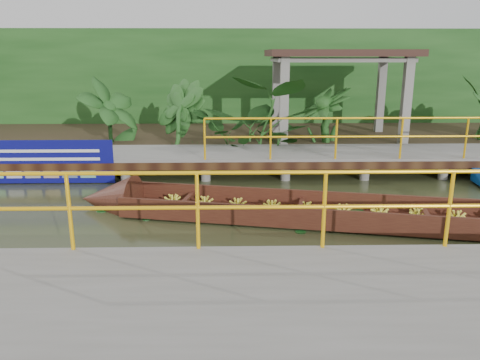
{
  "coord_description": "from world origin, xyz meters",
  "views": [
    {
      "loc": [
        -0.39,
        -8.63,
        3.06
      ],
      "look_at": [
        -0.19,
        0.5,
        0.6
      ],
      "focal_mm": 35.0,
      "sensor_mm": 36.0,
      "label": 1
    }
  ],
  "objects": [
    {
      "name": "ground",
      "position": [
        0.0,
        0.0,
        0.0
      ],
      "size": [
        80.0,
        80.0,
        0.0
      ],
      "primitive_type": "plane",
      "color": "#31371B",
      "rests_on": "ground"
    },
    {
      "name": "land_strip",
      "position": [
        0.0,
        7.5,
        0.23
      ],
      "size": [
        30.0,
        8.0,
        0.45
      ],
      "primitive_type": "cube",
      "color": "#332B19",
      "rests_on": "ground"
    },
    {
      "name": "far_dock",
      "position": [
        0.02,
        3.43,
        0.48
      ],
      "size": [
        16.0,
        2.06,
        1.66
      ],
      "color": "slate",
      "rests_on": "ground"
    },
    {
      "name": "near_dock",
      "position": [
        1.0,
        -4.2,
        0.3
      ],
      "size": [
        18.0,
        2.4,
        1.73
      ],
      "color": "slate",
      "rests_on": "ground"
    },
    {
      "name": "pavilion",
      "position": [
        3.0,
        6.3,
        2.82
      ],
      "size": [
        4.4,
        3.0,
        3.0
      ],
      "color": "slate",
      "rests_on": "ground"
    },
    {
      "name": "foliage_backdrop",
      "position": [
        0.0,
        10.0,
        2.0
      ],
      "size": [
        30.0,
        0.8,
        4.0
      ],
      "primitive_type": "cube",
      "color": "#184416",
      "rests_on": "ground"
    },
    {
      "name": "vendor_boat",
      "position": [
        2.28,
        -0.5,
        0.21
      ],
      "size": [
        11.29,
        3.42,
        2.1
      ],
      "rotation": [
        0.0,
        0.0,
        -0.21
      ],
      "color": "#34140E",
      "rests_on": "ground"
    },
    {
      "name": "blue_banner",
      "position": [
        -4.91,
        2.48,
        0.56
      ],
      "size": [
        3.4,
        0.04,
        1.06
      ],
      "color": "navy",
      "rests_on": "ground"
    },
    {
      "name": "tropical_plants",
      "position": [
        2.25,
        5.3,
        1.46
      ],
      "size": [
        14.62,
        1.62,
        2.02
      ],
      "color": "#184416",
      "rests_on": "ground"
    }
  ]
}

